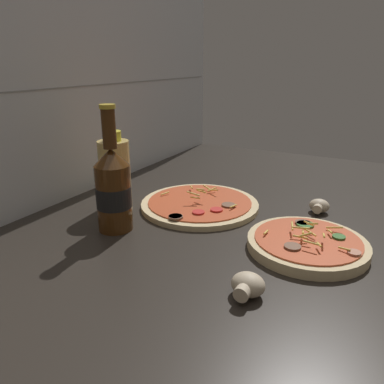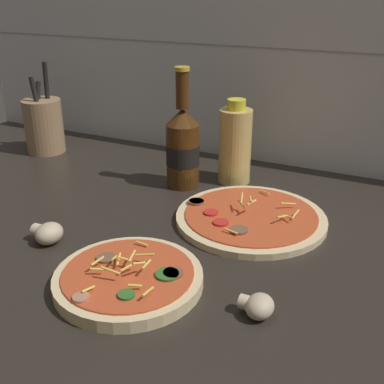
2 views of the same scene
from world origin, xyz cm
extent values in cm
cube|color=#28231E|center=(0.00, 0.00, 1.25)|extent=(160.00, 90.00, 2.50)
cube|color=silver|center=(0.00, 45.50, 30.00)|extent=(160.00, 1.00, 60.00)
cube|color=gray|center=(0.00, 44.95, 30.00)|extent=(156.80, 0.16, 0.30)
cylinder|color=beige|center=(4.44, -14.82, 3.47)|extent=(22.28, 22.28, 1.95)
cylinder|color=#C14C28|center=(4.44, -14.82, 4.60)|extent=(19.61, 19.61, 0.30)
cylinder|color=brown|center=(-0.58, -13.22, 4.95)|extent=(3.00, 3.00, 0.40)
cylinder|color=brown|center=(10.72, -12.46, 4.95)|extent=(3.03, 3.03, 0.40)
cylinder|color=#336628|center=(7.42, -19.91, 4.95)|extent=(2.42, 2.42, 0.40)
cylinder|color=#B7755B|center=(2.22, -23.10, 4.95)|extent=(2.33, 2.33, 0.40)
cylinder|color=#336628|center=(10.10, -13.13, 4.95)|extent=(3.51, 3.51, 0.40)
cylinder|color=#EFCC56|center=(10.11, -18.67, 5.49)|extent=(0.55, 3.09, 0.96)
cylinder|color=#EFCC56|center=(7.34, -14.24, 6.56)|extent=(0.57, 2.01, 0.80)
cylinder|color=#EFCC56|center=(6.54, -15.03, 6.96)|extent=(1.15, 2.32, 1.08)
cylinder|color=#EFCC56|center=(2.25, -21.49, 5.28)|extent=(0.94, 2.13, 0.54)
cylinder|color=#EFCC56|center=(7.80, -18.23, 5.51)|extent=(1.89, 1.30, 0.63)
cylinder|color=#EFCC56|center=(4.72, -15.16, 5.92)|extent=(1.53, 2.49, 0.77)
cylinder|color=#EFCC56|center=(2.20, -13.88, 5.79)|extent=(1.42, 2.70, 0.83)
cylinder|color=#EFCC56|center=(0.06, -16.16, 6.17)|extent=(0.66, 2.70, 0.37)
cylinder|color=#EFCC56|center=(5.46, -11.57, 6.20)|extent=(2.93, 1.22, 0.74)
cylinder|color=#EFCC56|center=(3.48, -14.04, 6.28)|extent=(2.23, 0.87, 0.75)
cylinder|color=#EFCC56|center=(0.82, -17.45, 5.75)|extent=(1.93, 1.29, 0.61)
cylinder|color=#EFCC56|center=(4.31, -13.41, 6.67)|extent=(1.23, 3.19, 0.37)
cylinder|color=#EFCC56|center=(2.11, -14.83, 6.53)|extent=(1.16, 2.34, 1.13)
cylinder|color=#EFCC56|center=(3.45, -17.73, 6.44)|extent=(2.99, 0.93, 1.02)
cylinder|color=#EFCC56|center=(2.37, -7.41, 5.21)|extent=(2.14, 0.45, 0.48)
cylinder|color=beige|center=(14.01, 12.70, 3.13)|extent=(28.29, 28.29, 1.25)
cylinder|color=#C14C28|center=(14.01, 12.70, 3.90)|extent=(24.89, 24.89, 0.30)
cylinder|color=red|center=(10.43, 6.60, 4.25)|extent=(2.82, 2.82, 0.40)
cylinder|color=red|center=(7.18, 9.55, 4.25)|extent=(2.75, 2.75, 0.40)
cylinder|color=brown|center=(2.65, 12.82, 4.25)|extent=(2.96, 2.96, 0.40)
cylinder|color=brown|center=(2.58, 12.68, 4.25)|extent=(3.16, 3.16, 0.40)
cylinder|color=brown|center=(14.37, 5.36, 4.25)|extent=(3.19, 3.19, 0.40)
cylinder|color=#EFCC56|center=(21.02, 12.80, 4.91)|extent=(2.47, 1.69, 0.87)
cylinder|color=#EFCC56|center=(14.10, 12.32, 6.57)|extent=(1.09, 2.81, 0.39)
cylinder|color=#EFCC56|center=(19.65, 17.98, 5.06)|extent=(2.68, 2.11, 0.78)
cylinder|color=#EFCC56|center=(13.48, 3.78, 4.61)|extent=(2.62, 0.84, 0.51)
cylinder|color=#EFCC56|center=(11.98, 12.87, 5.56)|extent=(2.20, 1.70, 0.96)
cylinder|color=#EFCC56|center=(13.59, 22.31, 4.54)|extent=(2.35, 1.37, 0.59)
cylinder|color=#EFCC56|center=(20.12, 12.02, 5.12)|extent=(1.43, 3.29, 1.19)
cylinder|color=#EFCC56|center=(11.81, 13.33, 6.57)|extent=(1.28, 3.10, 1.14)
cylinder|color=#EFCC56|center=(21.89, 14.49, 4.80)|extent=(0.99, 2.80, 1.20)
cylinder|color=#EFCC56|center=(13.84, 12.49, 7.14)|extent=(1.21, 1.86, 0.57)
cylinder|color=#47280F|center=(-5.31, 22.69, 9.42)|extent=(7.17, 7.17, 13.85)
cone|color=#47280F|center=(-5.31, 22.69, 18.08)|extent=(7.17, 7.17, 3.47)
cylinder|color=#47280F|center=(-5.31, 22.69, 23.67)|extent=(2.72, 2.72, 7.70)
cylinder|color=gold|center=(-5.31, 22.69, 27.92)|extent=(3.13, 3.13, 0.80)
cylinder|color=black|center=(-5.31, 22.69, 9.70)|extent=(7.24, 7.24, 4.43)
cylinder|color=#D6B766|center=(3.96, 29.81, 10.72)|extent=(7.19, 7.19, 16.44)
cylinder|color=yellow|center=(3.96, 29.81, 20.06)|extent=(3.95, 3.95, 2.24)
cylinder|color=beige|center=(-16.74, -10.09, 4.33)|extent=(2.35, 2.35, 2.35)
ellipsoid|color=#C6B293|center=(-14.65, -10.09, 4.33)|extent=(4.45, 5.23, 3.66)
cylinder|color=beige|center=(22.51, -13.38, 4.10)|extent=(2.06, 2.06, 2.06)
ellipsoid|color=#C6B293|center=(24.34, -13.38, 4.10)|extent=(3.90, 4.58, 3.21)
camera|label=1|loc=(-61.26, -25.44, 36.14)|focal=35.00mm
camera|label=2|loc=(39.03, -64.94, 44.39)|focal=45.00mm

